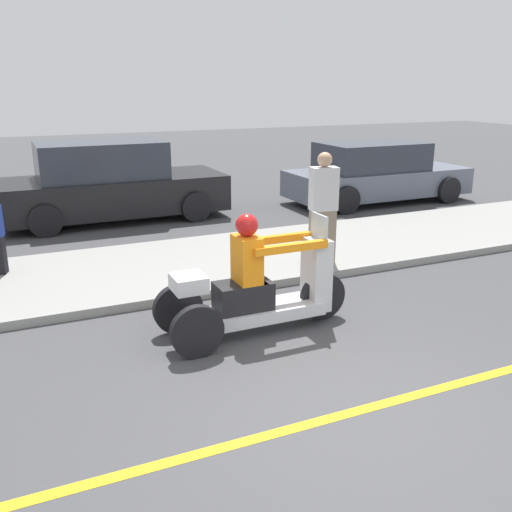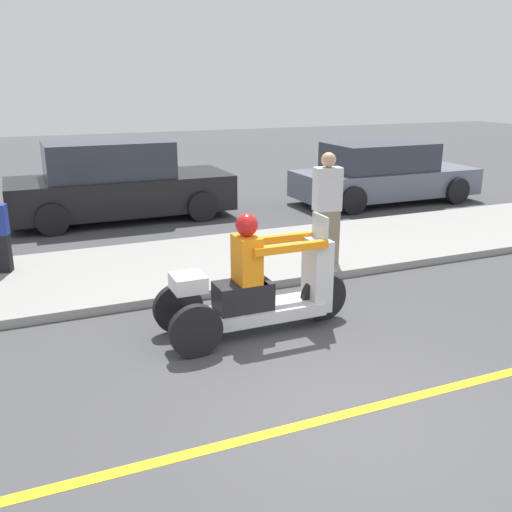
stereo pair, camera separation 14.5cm
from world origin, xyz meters
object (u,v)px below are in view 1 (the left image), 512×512
(parked_car_lot_center, at_px, (376,174))
(spectator_with_child, at_px, (323,210))
(motorcycle_trike, at_px, (257,291))
(parked_car_lot_right, at_px, (110,184))

(parked_car_lot_center, bearing_deg, spectator_with_child, -134.11)
(motorcycle_trike, xyz_separation_m, spectator_with_child, (1.93, 1.75, 0.44))
(motorcycle_trike, relative_size, parked_car_lot_center, 0.52)
(motorcycle_trike, relative_size, spectator_with_child, 1.37)
(spectator_with_child, relative_size, parked_car_lot_center, 0.38)
(motorcycle_trike, distance_m, parked_car_lot_center, 8.24)
(motorcycle_trike, distance_m, parked_car_lot_right, 6.58)
(spectator_with_child, relative_size, parked_car_lot_right, 0.37)
(parked_car_lot_center, relative_size, parked_car_lot_right, 0.97)
(motorcycle_trike, bearing_deg, parked_car_lot_center, 44.72)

